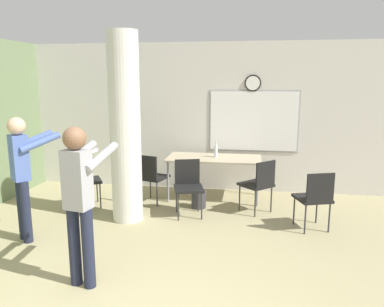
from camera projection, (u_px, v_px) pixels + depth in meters
wall_back at (209, 117)px, 7.17m from camera, size 8.00×0.15×2.80m
support_pillar at (125, 129)px, 5.51m from camera, size 0.46×0.46×2.80m
folding_table at (214, 160)px, 6.66m from camera, size 1.66×0.78×0.76m
bottle_on_table at (216, 151)px, 6.64m from camera, size 0.07×0.07×0.29m
waste_bin at (199, 199)px, 6.26m from camera, size 0.24×0.24×0.31m
chair_mid_room at (315, 196)px, 5.25m from camera, size 0.56×0.56×0.87m
chair_near_pillar at (82, 178)px, 6.23m from camera, size 0.60×0.60×0.87m
chair_table_right at (259, 182)px, 5.96m from camera, size 0.62×0.62×0.87m
chair_table_front at (188, 183)px, 5.88m from camera, size 0.54×0.54×0.87m
chair_table_left at (151, 175)px, 6.41m from camera, size 0.55×0.55×0.87m
person_watching_back at (22, 169)px, 4.86m from camera, size 0.62×0.64×1.65m
person_playing_front at (80, 194)px, 3.76m from camera, size 0.46×0.68×1.67m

